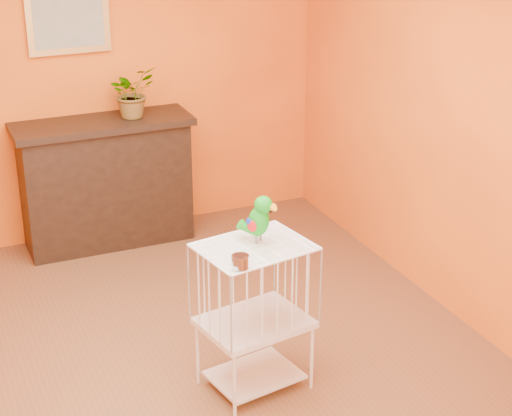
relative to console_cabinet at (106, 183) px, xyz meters
name	(u,v)px	position (x,y,z in m)	size (l,w,h in m)	color
ground	(171,376)	(-0.15, -2.01, -0.51)	(4.50, 4.50, 0.00)	brown
room_shell	(159,122)	(-0.15, -2.01, 1.08)	(4.50, 4.50, 4.50)	orange
console_cabinet	(106,183)	(0.00, 0.00, 0.00)	(1.37, 0.49, 1.01)	black
potted_plant	(131,97)	(0.25, 0.04, 0.66)	(0.35, 0.39, 0.30)	#26722D
framed_picture	(68,20)	(-0.15, 0.21, 1.24)	(0.62, 0.04, 0.50)	#B88941
birdcage	(254,315)	(0.27, -2.30, -0.04)	(0.66, 0.55, 0.91)	silver
feed_cup	(240,261)	(0.10, -2.52, 0.44)	(0.10, 0.10, 0.07)	silver
parrot	(259,218)	(0.32, -2.26, 0.54)	(0.19, 0.23, 0.28)	#59544C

